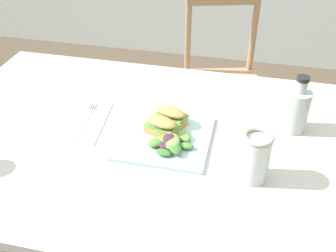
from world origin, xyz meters
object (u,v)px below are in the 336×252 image
(dining_table, at_px, (135,164))
(sandwich_half_back, at_px, (171,116))
(plate_lunch, at_px, (165,138))
(fork_on_napkin, at_px, (88,117))
(sandwich_half_front, at_px, (161,126))
(mason_jar_iced_tea, at_px, (255,159))
(bottle_cold_brew, at_px, (296,112))
(chair_wooden_far, at_px, (222,83))

(dining_table, height_order, sandwich_half_back, sandwich_half_back)
(plate_lunch, bearing_deg, sandwich_half_back, 88.36)
(dining_table, relative_size, fork_on_napkin, 6.89)
(sandwich_half_front, distance_m, mason_jar_iced_tea, 0.30)
(plate_lunch, height_order, mason_jar_iced_tea, mason_jar_iced_tea)
(dining_table, height_order, bottle_cold_brew, bottle_cold_brew)
(plate_lunch, height_order, fork_on_napkin, plate_lunch)
(chair_wooden_far, distance_m, plate_lunch, 0.95)
(chair_wooden_far, xyz_separation_m, sandwich_half_front, (-0.10, -0.88, 0.33))
(sandwich_half_front, distance_m, sandwich_half_back, 0.06)
(mason_jar_iced_tea, bearing_deg, sandwich_half_back, 145.35)
(bottle_cold_brew, bearing_deg, dining_table, -163.93)
(plate_lunch, distance_m, fork_on_napkin, 0.27)
(sandwich_half_front, bearing_deg, plate_lunch, -41.00)
(fork_on_napkin, distance_m, bottle_cold_brew, 0.65)
(plate_lunch, xyz_separation_m, mason_jar_iced_tea, (0.26, -0.11, 0.06))
(mason_jar_iced_tea, bearing_deg, chair_wooden_far, 99.80)
(dining_table, bearing_deg, fork_on_napkin, 164.77)
(mason_jar_iced_tea, bearing_deg, bottle_cold_brew, 66.22)
(dining_table, bearing_deg, plate_lunch, -1.84)
(sandwich_half_back, bearing_deg, plate_lunch, -91.64)
(chair_wooden_far, relative_size, mason_jar_iced_tea, 6.15)
(plate_lunch, xyz_separation_m, sandwich_half_front, (-0.01, 0.01, 0.03))
(dining_table, distance_m, plate_lunch, 0.16)
(chair_wooden_far, bearing_deg, bottle_cold_brew, -69.45)
(bottle_cold_brew, bearing_deg, sandwich_half_front, -161.76)
(plate_lunch, height_order, sandwich_half_front, sandwich_half_front)
(chair_wooden_far, relative_size, bottle_cold_brew, 4.76)
(fork_on_napkin, height_order, mason_jar_iced_tea, mason_jar_iced_tea)
(plate_lunch, distance_m, sandwich_half_back, 0.08)
(chair_wooden_far, relative_size, sandwich_half_front, 7.86)
(plate_lunch, height_order, bottle_cold_brew, bottle_cold_brew)
(plate_lunch, bearing_deg, chair_wooden_far, 84.30)
(dining_table, bearing_deg, mason_jar_iced_tea, -17.33)
(bottle_cold_brew, xyz_separation_m, mason_jar_iced_tea, (-0.11, -0.25, 0.00))
(plate_lunch, relative_size, mason_jar_iced_tea, 1.89)
(plate_lunch, xyz_separation_m, bottle_cold_brew, (0.37, 0.14, 0.06))
(fork_on_napkin, relative_size, bottle_cold_brew, 1.02)
(mason_jar_iced_tea, bearing_deg, plate_lunch, 157.32)
(mason_jar_iced_tea, bearing_deg, dining_table, 162.67)
(sandwich_half_front, bearing_deg, fork_on_napkin, 171.71)
(plate_lunch, height_order, sandwich_half_back, sandwich_half_back)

